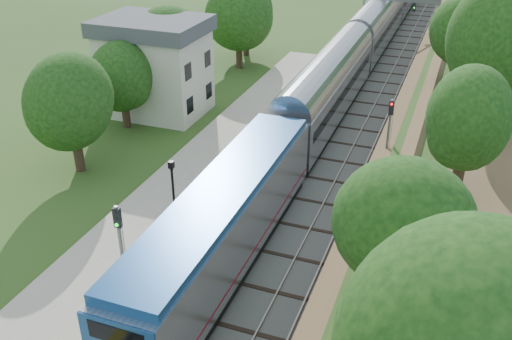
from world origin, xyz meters
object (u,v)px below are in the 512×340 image
at_px(station_building, 155,66).
at_px(signal_platform, 121,247).
at_px(train, 390,10).
at_px(signal_gantry, 400,10).
at_px(lamppost_far, 174,200).
at_px(signal_farside, 389,132).

relative_size(station_building, signal_platform, 1.55).
height_order(station_building, train, station_building).
bearing_deg(signal_gantry, train, 102.95).
distance_m(train, lamppost_far, 52.03).
relative_size(station_building, signal_farside, 1.51).
distance_m(station_building, train, 38.42).
distance_m(lamppost_far, signal_farside, 14.66).
xyz_separation_m(signal_gantry, signal_farside, (3.73, -30.51, -1.22)).
bearing_deg(lamppost_far, station_building, 122.22).
relative_size(train, lamppost_far, 29.36).
bearing_deg(signal_farside, train, 98.55).
distance_m(train, signal_platform, 58.48).
bearing_deg(lamppost_far, signal_platform, -81.98).
xyz_separation_m(train, signal_platform, (-2.90, -58.39, 1.38)).
xyz_separation_m(signal_gantry, train, (-2.47, 10.74, -2.42)).
xyz_separation_m(signal_gantry, signal_platform, (-5.37, -47.65, -1.04)).
height_order(station_building, signal_platform, station_building).
bearing_deg(signal_platform, station_building, 116.09).
distance_m(signal_gantry, signal_farside, 30.76).
relative_size(lamppost_far, signal_platform, 0.79).
bearing_deg(lamppost_far, signal_farside, 46.70).
relative_size(station_building, lamppost_far, 1.96).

